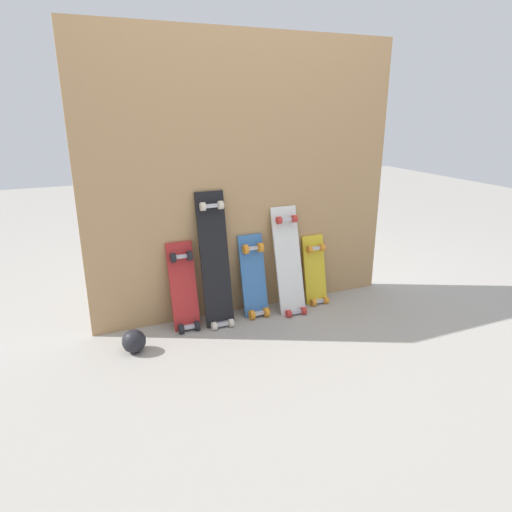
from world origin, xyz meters
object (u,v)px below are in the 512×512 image
object	(u,v)px
skateboard_yellow	(315,275)
skateboard_white	(289,266)
skateboard_black	(216,266)
skateboard_blue	(254,281)
skateboard_red	(184,292)
rubber_ball	(134,341)

from	to	relation	value
skateboard_yellow	skateboard_white	bearing A→B (deg)	-169.25
skateboard_black	skateboard_blue	bearing A→B (deg)	3.36
skateboard_red	rubber_ball	world-z (taller)	skateboard_red
skateboard_blue	skateboard_black	bearing A→B (deg)	-176.64
skateboard_red	skateboard_blue	world-z (taller)	skateboard_red
rubber_ball	skateboard_white	bearing A→B (deg)	8.81
skateboard_black	skateboard_white	xyz separation A→B (m)	(0.52, -0.01, -0.07)
skateboard_blue	skateboard_white	bearing A→B (deg)	-7.24
skateboard_white	rubber_ball	distance (m)	1.12
rubber_ball	skateboard_red	bearing A→B (deg)	28.95
skateboard_red	skateboard_white	world-z (taller)	skateboard_white
skateboard_red	skateboard_black	bearing A→B (deg)	-3.94
skateboard_blue	skateboard_yellow	xyz separation A→B (m)	(0.48, 0.01, -0.03)
skateboard_black	skateboard_red	bearing A→B (deg)	176.06
skateboard_red	skateboard_blue	bearing A→B (deg)	0.21
skateboard_red	rubber_ball	xyz separation A→B (m)	(-0.35, -0.20, -0.17)
skateboard_blue	rubber_ball	size ratio (longest dim) A/B	4.46
skateboard_yellow	rubber_ball	world-z (taller)	skateboard_yellow
skateboard_red	skateboard_blue	distance (m)	0.48
skateboard_red	skateboard_white	bearing A→B (deg)	-2.30
skateboard_black	rubber_ball	xyz separation A→B (m)	(-0.56, -0.18, -0.32)
skateboard_black	skateboard_yellow	bearing A→B (deg)	2.30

